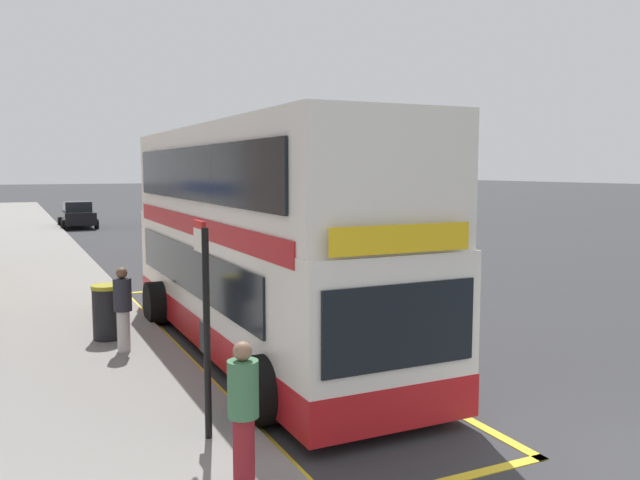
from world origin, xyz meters
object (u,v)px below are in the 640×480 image
(double_decker_bus, at_px, (257,246))
(pedestrian_further_back, at_px, (243,409))
(pedestrian_waiting_near_sign, at_px, (123,306))
(bus_stop_sign, at_px, (205,312))
(parked_car_black_ahead, at_px, (172,213))
(litter_bin, at_px, (107,312))
(parked_car_black_far, at_px, (78,215))

(double_decker_bus, xyz_separation_m, pedestrian_further_back, (-2.24, -5.67, -1.05))
(pedestrian_waiting_near_sign, bearing_deg, pedestrian_further_back, -87.09)
(double_decker_bus, distance_m, pedestrian_further_back, 6.19)
(bus_stop_sign, xyz_separation_m, parked_car_black_ahead, (7.31, 33.67, -0.97))
(pedestrian_further_back, height_order, litter_bin, pedestrian_further_back)
(double_decker_bus, bearing_deg, parked_car_black_ahead, 80.22)
(bus_stop_sign, distance_m, pedestrian_waiting_near_sign, 4.63)
(double_decker_bus, height_order, bus_stop_sign, double_decker_bus)
(double_decker_bus, relative_size, litter_bin, 9.51)
(parked_car_black_ahead, xyz_separation_m, parked_car_black_far, (-5.63, 0.73, 0.00))
(pedestrian_further_back, bearing_deg, bus_stop_sign, 89.45)
(parked_car_black_ahead, height_order, pedestrian_waiting_near_sign, pedestrian_waiting_near_sign)
(bus_stop_sign, relative_size, parked_car_black_far, 0.66)
(litter_bin, bearing_deg, double_decker_bus, -28.98)
(parked_car_black_ahead, distance_m, litter_bin, 29.08)
(bus_stop_sign, bearing_deg, litter_bin, 94.68)
(bus_stop_sign, distance_m, parked_car_black_ahead, 34.47)
(parked_car_black_ahead, xyz_separation_m, litter_bin, (-7.77, -28.02, -0.10))
(pedestrian_further_back, distance_m, litter_bin, 7.18)
(bus_stop_sign, distance_m, pedestrian_further_back, 1.69)
(pedestrian_waiting_near_sign, height_order, pedestrian_further_back, pedestrian_further_back)
(double_decker_bus, distance_m, parked_car_black_ahead, 29.98)
(bus_stop_sign, height_order, pedestrian_waiting_near_sign, bus_stop_sign)
(bus_stop_sign, height_order, parked_car_black_ahead, bus_stop_sign)
(parked_car_black_ahead, distance_m, pedestrian_waiting_near_sign, 30.10)
(parked_car_black_ahead, height_order, litter_bin, parked_car_black_ahead)
(parked_car_black_ahead, height_order, pedestrian_further_back, pedestrian_further_back)
(parked_car_black_far, bearing_deg, bus_stop_sign, -92.89)
(double_decker_bus, height_order, parked_car_black_ahead, double_decker_bus)
(pedestrian_waiting_near_sign, bearing_deg, double_decker_bus, -8.83)
(bus_stop_sign, distance_m, parked_car_black_far, 34.46)
(parked_car_black_far, xyz_separation_m, pedestrian_waiting_near_sign, (-2.01, -29.85, 0.21))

